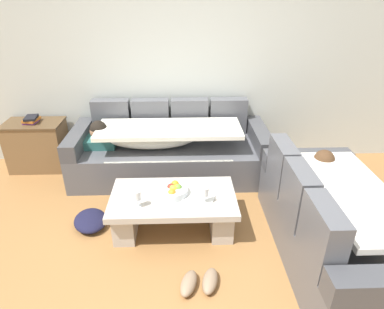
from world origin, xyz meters
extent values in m
plane|color=olive|center=(0.00, 0.00, 0.00)|extent=(14.00, 14.00, 0.00)
cube|color=#B7BDB6|center=(0.00, 2.15, 1.35)|extent=(9.00, 0.10, 2.70)
cube|color=#525358|center=(-0.19, 1.60, 0.21)|extent=(2.39, 0.92, 0.42)
cube|color=#525358|center=(-0.95, 1.98, 0.65)|extent=(0.48, 0.16, 0.46)
cube|color=#525358|center=(-0.44, 1.98, 0.65)|extent=(0.48, 0.16, 0.46)
cube|color=#525358|center=(0.07, 1.98, 0.65)|extent=(0.48, 0.16, 0.46)
cube|color=#525358|center=(0.58, 1.98, 0.65)|extent=(0.48, 0.16, 0.46)
cube|color=#414247|center=(-1.29, 1.60, 0.52)|extent=(0.18, 0.92, 0.20)
cube|color=#414247|center=(0.92, 1.60, 0.52)|extent=(0.18, 0.92, 0.20)
cube|color=#2D6660|center=(-1.02, 1.59, 0.47)|extent=(0.36, 0.28, 0.11)
sphere|color=#936B4C|center=(-1.02, 1.55, 0.64)|extent=(0.21, 0.21, 0.21)
sphere|color=black|center=(-1.02, 1.55, 0.67)|extent=(0.20, 0.20, 0.20)
ellipsoid|color=silver|center=(-0.40, 1.55, 0.56)|extent=(1.10, 0.44, 0.28)
cube|color=silver|center=(-0.19, 1.53, 0.66)|extent=(1.70, 0.60, 0.05)
cube|color=silver|center=(-0.19, 1.16, 0.23)|extent=(1.44, 0.04, 0.38)
cube|color=#525358|center=(1.29, 0.13, 0.21)|extent=(0.92, 1.84, 0.42)
cube|color=#525358|center=(0.91, -0.36, 0.65)|extent=(0.16, 0.46, 0.46)
cube|color=#525358|center=(0.91, 0.13, 0.65)|extent=(0.16, 0.46, 0.46)
cube|color=#525358|center=(0.91, 0.62, 0.65)|extent=(0.16, 0.46, 0.46)
cube|color=#414247|center=(1.29, 0.96, 0.52)|extent=(0.92, 0.18, 0.20)
cube|color=#2D6660|center=(1.30, 0.69, 0.47)|extent=(0.28, 0.36, 0.11)
sphere|color=beige|center=(1.34, 0.69, 0.64)|extent=(0.21, 0.21, 0.21)
sphere|color=#4C331E|center=(1.34, 0.69, 0.67)|extent=(0.20, 0.20, 0.20)
ellipsoid|color=silver|center=(1.34, 0.07, 0.56)|extent=(0.44, 0.92, 0.28)
cube|color=silver|center=(1.36, 0.13, 0.66)|extent=(0.60, 1.36, 0.05)
cube|color=silver|center=(1.73, 0.13, 0.23)|extent=(0.04, 1.16, 0.38)
cube|color=#B3ABA0|center=(-0.13, 0.54, 0.35)|extent=(1.20, 0.68, 0.06)
cube|color=#B3ABA0|center=(-0.59, 0.54, 0.16)|extent=(0.20, 0.54, 0.32)
cube|color=#B3ABA0|center=(0.33, 0.54, 0.16)|extent=(0.20, 0.54, 0.32)
cylinder|color=silver|center=(-0.13, 0.57, 0.42)|extent=(0.28, 0.28, 0.07)
sphere|color=#B72D20|center=(-0.15, 0.60, 0.44)|extent=(0.08, 0.08, 0.08)
sphere|color=orange|center=(-0.14, 0.50, 0.44)|extent=(0.08, 0.08, 0.08)
sphere|color=olive|center=(-0.08, 0.59, 0.44)|extent=(0.08, 0.08, 0.08)
sphere|color=gold|center=(-0.13, 0.57, 0.44)|extent=(0.08, 0.08, 0.08)
sphere|color=orange|center=(-0.11, 0.65, 0.44)|extent=(0.08, 0.08, 0.08)
cylinder|color=silver|center=(-0.44, 0.38, 0.38)|extent=(0.06, 0.06, 0.01)
cylinder|color=silver|center=(-0.44, 0.38, 0.42)|extent=(0.01, 0.01, 0.07)
cylinder|color=silver|center=(-0.44, 0.38, 0.50)|extent=(0.07, 0.07, 0.08)
cylinder|color=silver|center=(0.16, 0.42, 0.38)|extent=(0.06, 0.06, 0.01)
cylinder|color=silver|center=(0.16, 0.42, 0.42)|extent=(0.01, 0.01, 0.07)
cylinder|color=silver|center=(0.16, 0.42, 0.50)|extent=(0.07, 0.07, 0.08)
cube|color=white|center=(0.12, 0.50, 0.39)|extent=(0.33, 0.29, 0.01)
cube|color=brown|center=(-1.92, 1.85, 0.31)|extent=(0.70, 0.42, 0.62)
cube|color=brown|center=(-1.92, 1.85, 0.63)|extent=(0.72, 0.44, 0.02)
cube|color=#72337F|center=(-1.93, 1.84, 0.65)|extent=(0.16, 0.18, 0.02)
cube|color=#B76623|center=(-1.92, 1.85, 0.68)|extent=(0.18, 0.22, 0.03)
cube|color=black|center=(-1.91, 1.84, 0.71)|extent=(0.16, 0.22, 0.03)
ellipsoid|color=#8C7259|center=(0.00, -0.21, 0.04)|extent=(0.19, 0.29, 0.09)
ellipsoid|color=#8C7259|center=(0.17, -0.19, 0.04)|extent=(0.18, 0.29, 0.09)
ellipsoid|color=#191933|center=(-0.97, 0.60, 0.06)|extent=(0.44, 0.49, 0.12)
camera|label=1|loc=(-0.04, -2.08, 2.16)|focal=30.80mm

